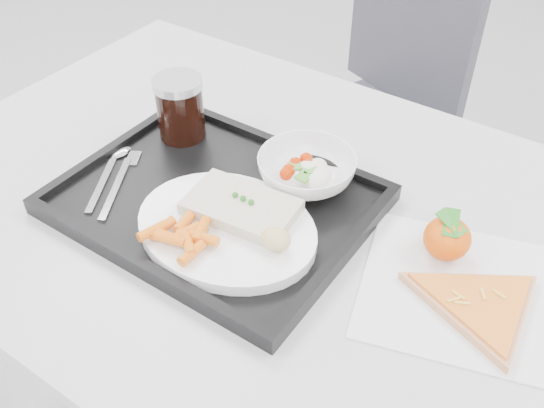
{
  "coord_description": "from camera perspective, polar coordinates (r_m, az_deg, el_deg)",
  "views": [
    {
      "loc": [
        0.39,
        -0.27,
        1.36
      ],
      "look_at": [
        0.01,
        0.29,
        0.77
      ],
      "focal_mm": 40.0,
      "sensor_mm": 36.0,
      "label": 1
    }
  ],
  "objects": [
    {
      "name": "table",
      "position": [
        0.97,
        -0.05,
        -3.13
      ],
      "size": [
        1.2,
        0.8,
        0.75
      ],
      "color": "#B2B2B4",
      "rests_on": "ground"
    },
    {
      "name": "chair",
      "position": [
        1.63,
        10.53,
        10.12
      ],
      "size": [
        0.55,
        0.55,
        0.93
      ],
      "color": "#36363E",
      "rests_on": "ground"
    },
    {
      "name": "cutlery",
      "position": [
        1.0,
        -14.5,
        3.02
      ],
      "size": [
        0.12,
        0.16,
        0.01
      ],
      "color": "silver",
      "rests_on": "tray"
    },
    {
      "name": "fish_fillet",
      "position": [
        0.86,
        -2.9,
        -0.3
      ],
      "size": [
        0.16,
        0.11,
        0.03
      ],
      "color": "beige",
      "rests_on": "dinner_plate"
    },
    {
      "name": "salad_contents",
      "position": [
        0.91,
        3.66,
        3.07
      ],
      "size": [
        0.07,
        0.07,
        0.02
      ],
      "color": "#B32501",
      "rests_on": "salad_bowl"
    },
    {
      "name": "tangerine",
      "position": [
        0.86,
        16.16,
        -3.12
      ],
      "size": [
        0.07,
        0.07,
        0.07
      ],
      "color": "#FF6116",
      "rests_on": "napkin"
    },
    {
      "name": "napkin",
      "position": [
        0.84,
        17.13,
        -7.79
      ],
      "size": [
        0.31,
        0.3,
        0.0
      ],
      "color": "silver",
      "rests_on": "table"
    },
    {
      "name": "salad_bowl",
      "position": [
        0.93,
        3.28,
        3.22
      ],
      "size": [
        0.15,
        0.15,
        0.05
      ],
      "color": "white",
      "rests_on": "tray"
    },
    {
      "name": "dinner_plate",
      "position": [
        0.86,
        -4.3,
        -2.3
      ],
      "size": [
        0.27,
        0.27,
        0.02
      ],
      "color": "white",
      "rests_on": "tray"
    },
    {
      "name": "pizza_slice",
      "position": [
        0.82,
        18.95,
        -8.97
      ],
      "size": [
        0.24,
        0.24,
        0.02
      ],
      "color": "tan",
      "rests_on": "napkin"
    },
    {
      "name": "cola_glass",
      "position": [
        1.03,
        -8.65,
        9.02
      ],
      "size": [
        0.08,
        0.08,
        0.11
      ],
      "color": "black",
      "rests_on": "tray"
    },
    {
      "name": "carrot_pile",
      "position": [
        0.83,
        -8.48,
        -2.87
      ],
      "size": [
        0.1,
        0.09,
        0.02
      ],
      "color": "orange",
      "rests_on": "dinner_plate"
    },
    {
      "name": "tray",
      "position": [
        0.93,
        -5.33,
        0.23
      ],
      "size": [
        0.45,
        0.35,
        0.03
      ],
      "color": "black",
      "rests_on": "table"
    },
    {
      "name": "bread_roll",
      "position": [
        0.8,
        0.36,
        -3.31
      ],
      "size": [
        0.05,
        0.04,
        0.03
      ],
      "color": "tan",
      "rests_on": "dinner_plate"
    }
  ]
}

